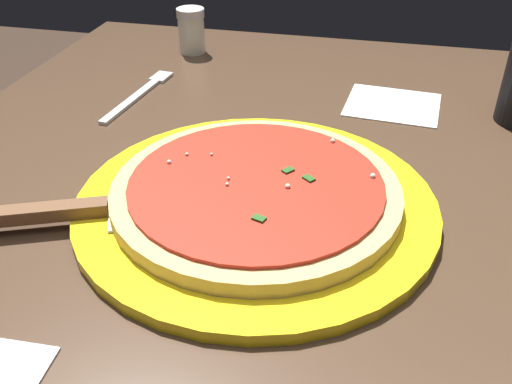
% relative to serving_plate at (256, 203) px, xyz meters
% --- Properties ---
extents(restaurant_table, '(1.06, 0.90, 0.72)m').
position_rel_serving_plate_xyz_m(restaurant_table, '(0.03, -0.02, -0.13)').
color(restaurant_table, black).
rests_on(restaurant_table, ground_plane).
extents(serving_plate, '(0.37, 0.37, 0.01)m').
position_rel_serving_plate_xyz_m(serving_plate, '(0.00, 0.00, 0.00)').
color(serving_plate, yellow).
rests_on(serving_plate, restaurant_table).
extents(pizza, '(0.29, 0.29, 0.02)m').
position_rel_serving_plate_xyz_m(pizza, '(0.00, -0.00, 0.02)').
color(pizza, '#DBB26B').
rests_on(pizza, serving_plate).
extents(pizza_server, '(0.13, 0.22, 0.01)m').
position_rel_serving_plate_xyz_m(pizza_server, '(-0.07, 0.16, 0.01)').
color(pizza_server, silver).
rests_on(pizza_server, serving_plate).
extents(napkin_folded_right, '(0.12, 0.13, 0.00)m').
position_rel_serving_plate_xyz_m(napkin_folded_right, '(0.29, -0.13, -0.01)').
color(napkin_folded_right, white).
rests_on(napkin_folded_right, restaurant_table).
extents(fork, '(0.19, 0.04, 0.00)m').
position_rel_serving_plate_xyz_m(fork, '(0.24, 0.23, -0.00)').
color(fork, silver).
rests_on(fork, restaurant_table).
extents(parmesan_shaker, '(0.05, 0.05, 0.07)m').
position_rel_serving_plate_xyz_m(parmesan_shaker, '(0.43, 0.21, 0.03)').
color(parmesan_shaker, silver).
rests_on(parmesan_shaker, restaurant_table).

